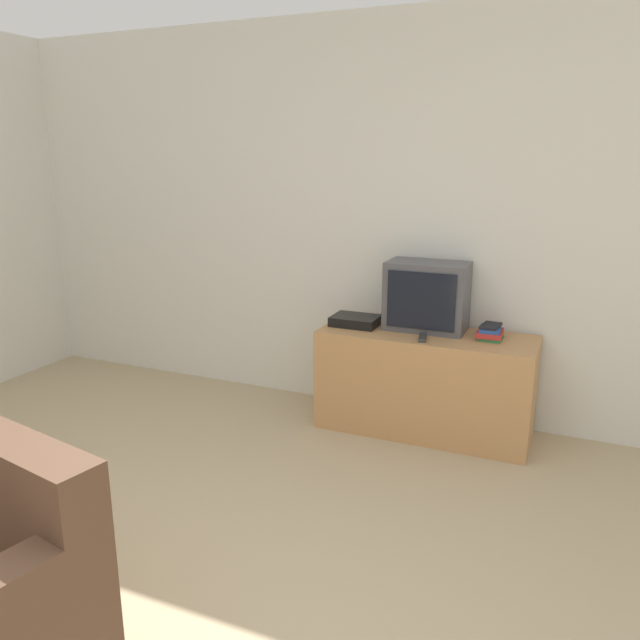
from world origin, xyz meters
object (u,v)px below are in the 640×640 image
television (427,296)px  set_top_box (355,321)px  book_stack (490,332)px  remote_on_stand (422,338)px  tv_stand (425,383)px

television → set_top_box: size_ratio=1.69×
book_stack → set_top_box: 0.86m
book_stack → set_top_box: (-0.86, -0.03, -0.01)m
television → remote_on_stand: (0.04, -0.24, -0.20)m
television → remote_on_stand: bearing=-80.1°
book_stack → remote_on_stand: size_ratio=1.36×
television → set_top_box: 0.49m
television → set_top_box: (-0.44, -0.09, -0.19)m
book_stack → remote_on_stand: 0.41m
tv_stand → set_top_box: set_top_box is taller
book_stack → remote_on_stand: (-0.37, -0.18, -0.03)m
remote_on_stand → set_top_box: set_top_box is taller
book_stack → remote_on_stand: bearing=-154.6°
television → set_top_box: bearing=-169.0°
tv_stand → set_top_box: size_ratio=4.47×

